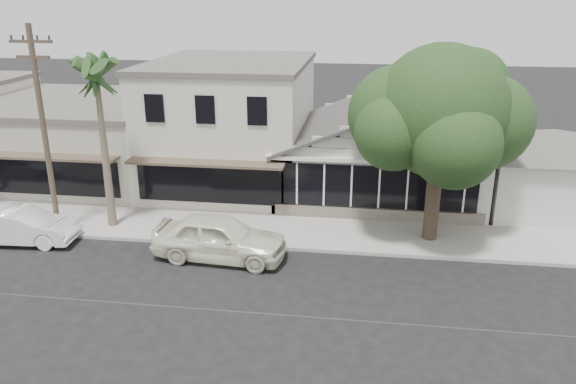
# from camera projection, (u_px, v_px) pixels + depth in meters

# --- Properties ---
(ground) EXTENTS (140.00, 140.00, 0.00)m
(ground) POSITION_uv_depth(u_px,v_px,m) (230.00, 311.00, 18.88)
(ground) COLOR black
(ground) RESTS_ON ground
(sidewalk_north) EXTENTS (90.00, 3.50, 0.15)m
(sidewalk_north) POSITION_uv_depth(u_px,v_px,m) (97.00, 220.00, 26.19)
(sidewalk_north) COLOR #9E9991
(sidewalk_north) RESTS_ON ground
(corner_shop) EXTENTS (10.40, 8.60, 5.10)m
(corner_shop) POSITION_uv_depth(u_px,v_px,m) (379.00, 146.00, 28.99)
(corner_shop) COLOR silver
(corner_shop) RESTS_ON ground
(side_cottage) EXTENTS (6.00, 6.00, 3.00)m
(side_cottage) POSITION_uv_depth(u_px,v_px,m) (547.00, 179.00, 27.41)
(side_cottage) COLOR silver
(side_cottage) RESTS_ON ground
(row_building_near) EXTENTS (8.00, 10.00, 6.50)m
(row_building_near) POSITION_uv_depth(u_px,v_px,m) (232.00, 125.00, 30.77)
(row_building_near) COLOR silver
(row_building_near) RESTS_ON ground
(row_building_midnear) EXTENTS (10.00, 10.00, 4.20)m
(row_building_midnear) POSITION_uv_depth(u_px,v_px,m) (80.00, 140.00, 32.31)
(row_building_midnear) COLOR #B9B6A6
(row_building_midnear) RESTS_ON ground
(utility_pole) EXTENTS (1.80, 0.24, 9.00)m
(utility_pole) POSITION_uv_depth(u_px,v_px,m) (44.00, 129.00, 23.28)
(utility_pole) COLOR brown
(utility_pole) RESTS_ON ground
(car_0) EXTENTS (5.50, 2.56, 1.82)m
(car_0) POSITION_uv_depth(u_px,v_px,m) (220.00, 237.00, 22.35)
(car_0) COLOR white
(car_0) RESTS_ON ground
(car_1) EXTENTS (4.73, 1.93, 1.53)m
(car_1) POSITION_uv_depth(u_px,v_px,m) (21.00, 226.00, 23.80)
(car_1) COLOR white
(car_1) RESTS_ON ground
(shade_tree) EXTENTS (7.53, 6.81, 8.35)m
(shade_tree) POSITION_uv_depth(u_px,v_px,m) (438.00, 114.00, 22.62)
(shade_tree) COLOR #49392C
(shade_tree) RESTS_ON ground
(palm_east) EXTENTS (2.71, 2.71, 8.14)m
(palm_east) POSITION_uv_depth(u_px,v_px,m) (96.00, 74.00, 23.23)
(palm_east) COLOR #726651
(palm_east) RESTS_ON ground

